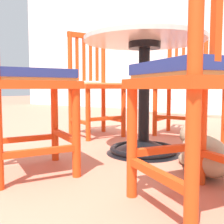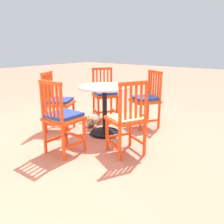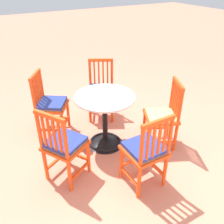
% 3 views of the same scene
% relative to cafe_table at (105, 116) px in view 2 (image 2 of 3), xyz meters
% --- Properties ---
extents(ground_plane, '(24.00, 24.00, 0.00)m').
position_rel_cafe_table_xyz_m(ground_plane, '(0.02, -0.04, -0.28)').
color(ground_plane, '#C6755B').
extents(cafe_table, '(0.76, 0.76, 0.73)m').
position_rel_cafe_table_xyz_m(cafe_table, '(0.00, 0.00, 0.00)').
color(cafe_table, black).
rests_on(cafe_table, ground_plane).
extents(orange_chair_tucked_in, '(0.54, 0.54, 0.91)m').
position_rel_cafe_table_xyz_m(orange_chair_tucked_in, '(-0.30, -0.68, 0.16)').
color(orange_chair_tucked_in, '#D64214').
rests_on(orange_chair_tucked_in, ground_plane).
extents(orange_chair_by_planter, '(0.55, 0.55, 0.91)m').
position_rel_cafe_table_xyz_m(orange_chair_by_planter, '(0.53, -0.63, 0.16)').
color(orange_chair_by_planter, '#D64214').
rests_on(orange_chair_by_planter, ground_plane).
extents(orange_chair_facing_out, '(0.55, 0.55, 0.91)m').
position_rel_cafe_table_xyz_m(orange_chair_facing_out, '(0.67, 0.32, 0.16)').
color(orange_chair_facing_out, '#D64214').
rests_on(orange_chair_facing_out, ground_plane).
extents(orange_chair_at_corner, '(0.40, 0.40, 0.91)m').
position_rel_cafe_table_xyz_m(orange_chair_at_corner, '(-0.03, 0.83, 0.16)').
color(orange_chair_at_corner, '#D64214').
rests_on(orange_chair_at_corner, ground_plane).
extents(orange_chair_near_fence, '(0.53, 0.53, 0.91)m').
position_rel_cafe_table_xyz_m(orange_chair_near_fence, '(-0.66, 0.37, 0.15)').
color(orange_chair_near_fence, '#D64214').
rests_on(orange_chair_near_fence, ground_plane).
extents(tabby_cat, '(0.56, 0.55, 0.23)m').
position_rel_cafe_table_xyz_m(tabby_cat, '(0.42, -0.19, -0.19)').
color(tabby_cat, '#9E896B').
rests_on(tabby_cat, ground_plane).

